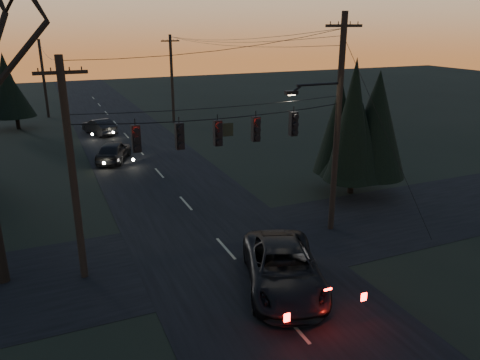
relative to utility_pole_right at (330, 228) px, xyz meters
name	(u,v)px	position (x,y,z in m)	size (l,w,h in m)	color
main_road	(167,182)	(-5.50, 10.00, 0.01)	(8.00, 120.00, 0.02)	black
cross_road	(226,249)	(-5.50, 0.00, 0.01)	(60.00, 7.00, 0.02)	black
utility_pole_right	(330,228)	(0.00, 0.00, 0.00)	(5.00, 0.30, 10.00)	black
utility_pole_left	(85,276)	(-11.50, 0.00, 0.00)	(1.80, 0.30, 8.50)	black
utility_pole_far_r	(174,122)	(0.00, 28.00, 0.00)	(1.80, 0.30, 8.50)	black
utility_pole_far_l	(49,117)	(-11.50, 36.00, 0.00)	(0.30, 0.30, 8.00)	black
span_signal_assembly	(219,132)	(-5.74, 0.00, 5.33)	(11.50, 0.44, 1.48)	black
evergreen_right	(356,123)	(3.94, 3.85, 4.17)	(4.25, 4.25, 7.15)	black
evergreen_dist	(13,90)	(-14.35, 30.88, 3.69)	(3.43, 3.43, 6.20)	black
suv_near	(283,269)	(-4.70, -3.82, 0.80)	(2.67, 5.78, 1.61)	black
sedan_oncoming_a	(114,151)	(-7.79, 16.09, 0.74)	(1.76, 4.36, 1.49)	black
sedan_oncoming_b	(99,127)	(-7.58, 25.42, 0.70)	(1.48, 4.23, 1.39)	black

